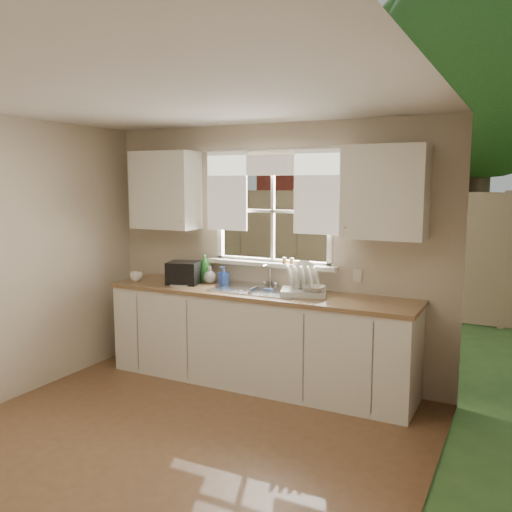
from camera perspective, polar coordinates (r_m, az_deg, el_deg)
The scene contains 21 objects.
ground at distance 4.11m, azimuth -11.18°, elevation -20.51°, with size 4.00×4.00×0.00m, color brown.
room_walls at distance 3.64m, azimuth -12.33°, elevation -3.50°, with size 3.62×4.02×2.50m.
ceiling at distance 3.66m, azimuth -12.26°, elevation 16.45°, with size 3.60×4.00×0.02m, color silver.
window at distance 5.35m, azimuth 1.70°, elevation 2.96°, with size 1.38×0.16×1.06m.
curtains at distance 5.28m, azimuth 1.48°, elevation 7.77°, with size 1.50×0.03×0.81m.
base_cabinets at distance 5.26m, azimuth 0.15°, elevation -8.79°, with size 3.00×0.62×0.87m, color white.
countertop at distance 5.15m, azimuth 0.15°, elevation -3.93°, with size 3.04×0.65×0.04m, color olive.
upper_cabinet_left at distance 5.77m, azimuth -9.51°, elevation 6.84°, with size 0.70×0.33×0.80m, color white.
upper_cabinet_right at distance 4.78m, azimuth 13.45°, elevation 6.54°, with size 0.70×0.33×0.80m, color white.
wall_outlet at distance 5.08m, azimuth 10.64°, elevation -2.05°, with size 0.08×0.01×0.12m, color beige.
sill_jars at distance 5.25m, azimuth 3.38°, elevation -0.51°, with size 0.12×0.04×0.06m.
backyard at distance 11.47m, azimuth 18.84°, elevation 15.06°, with size 20.00×10.00×6.13m.
sink at distance 5.19m, azimuth 0.31°, elevation -4.43°, with size 0.88×0.52×0.40m.
dish_rack at distance 4.98m, azimuth 5.04°, elevation -3.17°, with size 0.48×0.42×0.30m.
bowl at distance 4.89m, azimuth 6.09°, elevation -3.43°, with size 0.20×0.20×0.05m, color beige.
soap_bottle_a at distance 5.62m, azimuth -5.41°, elevation -1.28°, with size 0.11×0.11×0.29m, color green.
soap_bottle_b at distance 5.48m, azimuth -3.43°, elevation -2.04°, with size 0.08×0.08×0.18m, color blue.
soap_bottle_c at distance 5.56m, azimuth -4.87°, elevation -1.97°, with size 0.13×0.13×0.17m, color #C0B59E.
saucer at distance 5.48m, azimuth -8.01°, elevation -3.02°, with size 0.21×0.21×0.01m, color silver.
cup at distance 5.76m, azimuth -12.51°, elevation -2.14°, with size 0.13×0.13×0.10m, color white.
black_appliance at distance 5.54m, azimuth -7.60°, elevation -1.76°, with size 0.31×0.27×0.23m, color black.
Camera 1 is at (2.27, -2.82, 1.94)m, focal length 38.00 mm.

